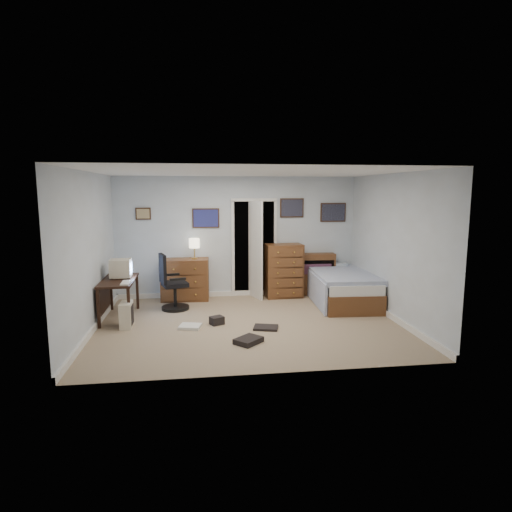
{
  "coord_description": "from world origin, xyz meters",
  "views": [
    {
      "loc": [
        -0.82,
        -6.86,
        2.2
      ],
      "look_at": [
        0.16,
        0.3,
        1.1
      ],
      "focal_mm": 30.0,
      "sensor_mm": 36.0,
      "label": 1
    }
  ],
  "objects": [
    {
      "name": "floor_clutter",
      "position": [
        -0.32,
        -0.42,
        0.04
      ],
      "size": [
        1.63,
        1.31,
        0.13
      ],
      "rotation": [
        0.0,
        0.0,
        0.34
      ],
      "color": "black",
      "rests_on": "floor"
    },
    {
      "name": "pc_tower",
      "position": [
        -2.0,
        0.1,
        0.21
      ],
      "size": [
        0.19,
        0.39,
        0.41
      ],
      "rotation": [
        0.0,
        0.0,
        0.01
      ],
      "color": "beige",
      "rests_on": "floor"
    },
    {
      "name": "floor",
      "position": [
        0.0,
        0.0,
        -0.01
      ],
      "size": [
        5.0,
        4.0,
        0.02
      ],
      "primitive_type": "cube",
      "color": "tan",
      "rests_on": "ground"
    },
    {
      "name": "bed",
      "position": [
        1.98,
        1.16,
        0.32
      ],
      "size": [
        1.22,
        2.13,
        0.68
      ],
      "rotation": [
        0.0,
        0.0,
        -0.05
      ],
      "color": "brown",
      "rests_on": "floor"
    },
    {
      "name": "headboard_bookcase",
      "position": [
        1.58,
        1.86,
        0.47
      ],
      "size": [
        1.0,
        0.29,
        0.89
      ],
      "rotation": [
        0.0,
        0.0,
        -0.04
      ],
      "color": "brown",
      "rests_on": "floor"
    },
    {
      "name": "wall_posters",
      "position": [
        0.57,
        1.98,
        1.75
      ],
      "size": [
        4.38,
        0.04,
        0.6
      ],
      "color": "#331E11",
      "rests_on": "floor"
    },
    {
      "name": "office_chair",
      "position": [
        -1.32,
        1.05,
        0.41
      ],
      "size": [
        0.64,
        0.64,
        1.06
      ],
      "rotation": [
        0.0,
        0.0,
        0.29
      ],
      "color": "black",
      "rests_on": "floor"
    },
    {
      "name": "crt_monitor",
      "position": [
        -2.18,
        0.8,
        0.85
      ],
      "size": [
        0.36,
        0.33,
        0.33
      ],
      "rotation": [
        0.0,
        0.0,
        0.01
      ],
      "color": "beige",
      "rests_on": "computer_desk"
    },
    {
      "name": "doorway",
      "position": [
        0.35,
        2.27,
        1.0
      ],
      "size": [
        0.96,
        1.12,
        2.05
      ],
      "color": "black",
      "rests_on": "floor"
    },
    {
      "name": "table_lamp",
      "position": [
        -0.89,
        1.77,
        1.15
      ],
      "size": [
        0.22,
        0.22,
        0.41
      ],
      "rotation": [
        0.0,
        0.0,
        -0.05
      ],
      "color": "gold",
      "rests_on": "low_dresser"
    },
    {
      "name": "computer_desk",
      "position": [
        -2.28,
        0.65,
        0.53
      ],
      "size": [
        0.56,
        1.19,
        0.68
      ],
      "rotation": [
        0.0,
        0.0,
        0.01
      ],
      "color": "black",
      "rests_on": "floor"
    },
    {
      "name": "tall_dresser",
      "position": [
        0.94,
        1.75,
        0.56
      ],
      "size": [
        0.78,
        0.49,
        1.11
      ],
      "primitive_type": "cube",
      "rotation": [
        0.0,
        0.0,
        0.06
      ],
      "color": "brown",
      "rests_on": "floor"
    },
    {
      "name": "media_stack",
      "position": [
        -2.32,
        2.11,
        0.42
      ],
      "size": [
        0.18,
        0.18,
        0.85
      ],
      "primitive_type": "cube",
      "rotation": [
        0.0,
        0.0,
        -0.04
      ],
      "color": "maroon",
      "rests_on": "floor"
    },
    {
      "name": "keyboard",
      "position": [
        -2.02,
        0.3,
        0.7
      ],
      "size": [
        0.14,
        0.37,
        0.02
      ],
      "primitive_type": "cube",
      "rotation": [
        0.0,
        0.0,
        0.01
      ],
      "color": "beige",
      "rests_on": "computer_desk"
    },
    {
      "name": "low_dresser",
      "position": [
        -1.09,
        1.77,
        0.42
      ],
      "size": [
        0.97,
        0.53,
        0.84
      ],
      "primitive_type": "cube",
      "rotation": [
        0.0,
        0.0,
        -0.05
      ],
      "color": "brown",
      "rests_on": "floor"
    }
  ]
}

